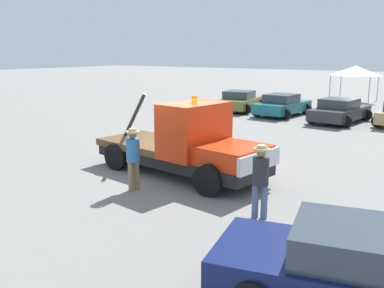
{
  "coord_description": "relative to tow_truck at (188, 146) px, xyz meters",
  "views": [
    {
      "loc": [
        7.86,
        -10.66,
        3.85
      ],
      "look_at": [
        0.5,
        0.0,
        1.05
      ],
      "focal_mm": 40.0,
      "sensor_mm": 36.0,
      "label": 1
    }
  ],
  "objects": [
    {
      "name": "ground_plane",
      "position": [
        -0.38,
        0.05,
        -0.98
      ],
      "size": [
        160.0,
        160.0,
        0.0
      ],
      "primitive_type": "plane",
      "color": "gray"
    },
    {
      "name": "parked_car_charcoal",
      "position": [
        0.87,
        13.34,
        -0.34
      ],
      "size": [
        2.81,
        4.61,
        1.34
      ],
      "rotation": [
        0.0,
        0.0,
        1.47
      ],
      "color": "#2D2D33",
      "rests_on": "ground"
    },
    {
      "name": "foreground_car",
      "position": [
        6.48,
        -4.32,
        -0.33
      ],
      "size": [
        5.3,
        2.98,
        1.34
      ],
      "rotation": [
        0.0,
        0.0,
        0.23
      ],
      "color": "#0F194C",
      "rests_on": "ground"
    },
    {
      "name": "parked_car_olive",
      "position": [
        -5.98,
        14.47,
        -0.34
      ],
      "size": [
        2.94,
        4.54,
        1.34
      ],
      "rotation": [
        0.0,
        0.0,
        1.72
      ],
      "color": "olive",
      "rests_on": "ground"
    },
    {
      "name": "person_near_truck",
      "position": [
        3.38,
        -1.88,
        0.06
      ],
      "size": [
        0.39,
        0.39,
        1.77
      ],
      "rotation": [
        0.0,
        0.0,
        5.11
      ],
      "color": "#475B84",
      "rests_on": "ground"
    },
    {
      "name": "tow_truck",
      "position": [
        0.0,
        0.0,
        0.0
      ],
      "size": [
        6.27,
        2.84,
        2.55
      ],
      "rotation": [
        0.0,
        0.0,
        -0.13
      ],
      "color": "black",
      "rests_on": "ground"
    },
    {
      "name": "parked_car_teal",
      "position": [
        -2.77,
        13.95,
        -0.34
      ],
      "size": [
        2.71,
        4.37,
        1.34
      ],
      "rotation": [
        0.0,
        0.0,
        1.5
      ],
      "color": "#196670",
      "rests_on": "ground"
    },
    {
      "name": "canopy_tent_white",
      "position": [
        -1.26,
        24.6,
        1.4
      ],
      "size": [
        3.0,
        3.0,
        2.79
      ],
      "color": "#9E9EA3",
      "rests_on": "ground"
    },
    {
      "name": "person_at_hood",
      "position": [
        -0.49,
        -1.97,
        0.06
      ],
      "size": [
        0.39,
        0.39,
        1.77
      ],
      "rotation": [
        0.0,
        0.0,
        6.13
      ],
      "color": "#847051",
      "rests_on": "ground"
    }
  ]
}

